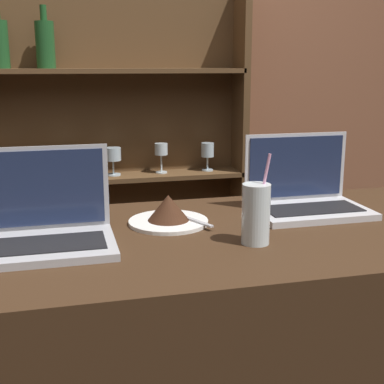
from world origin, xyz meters
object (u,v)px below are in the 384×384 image
Objects in this scene: laptop_far at (305,195)px; cake_plate at (168,213)px; laptop_near at (46,225)px; water_glass at (256,214)px.

laptop_far is 1.50× the size of cake_plate.
laptop_near is at bearing -169.92° from laptop_far.
water_glass is at bearing -50.95° from cake_plate.
laptop_far is (0.72, 0.13, -0.00)m from laptop_near.
laptop_far reaches higher than water_glass.
laptop_far is at bearing 10.08° from laptop_near.
cake_plate is at bearing -175.85° from laptop_far.
water_glass is (-0.24, -0.24, 0.03)m from laptop_far.
laptop_near is at bearing 167.36° from water_glass.
laptop_far is at bearing 4.15° from cake_plate.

